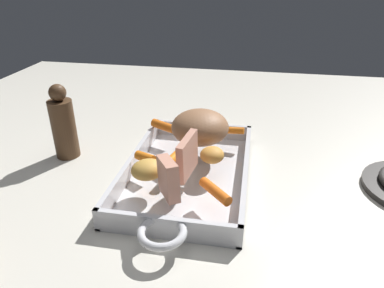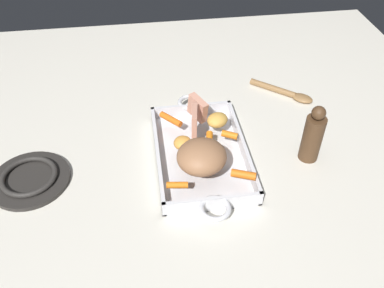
% 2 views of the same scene
% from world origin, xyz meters
% --- Properties ---
extents(ground_plane, '(1.63, 1.63, 0.00)m').
position_xyz_m(ground_plane, '(0.00, 0.00, 0.00)').
color(ground_plane, silver).
extents(roasting_dish, '(0.48, 0.23, 0.04)m').
position_xyz_m(roasting_dish, '(0.00, 0.00, 0.01)').
color(roasting_dish, silver).
rests_on(roasting_dish, ground_plane).
extents(pork_roast, '(0.14, 0.15, 0.07)m').
position_xyz_m(pork_roast, '(0.08, -0.01, 0.08)').
color(pork_roast, '#986846').
rests_on(pork_roast, roasting_dish).
extents(roast_slice_thick, '(0.08, 0.03, 0.08)m').
position_xyz_m(roast_slice_thick, '(-0.05, -0.01, 0.08)').
color(roast_slice_thick, tan).
rests_on(roast_slice_thick, roasting_dish).
extents(roast_slice_thin, '(0.07, 0.05, 0.07)m').
position_xyz_m(roast_slice_thin, '(-0.12, 0.01, 0.07)').
color(roast_slice_thin, tan).
rests_on(roast_slice_thin, roasting_dish).
extents(baby_carrot_center_right, '(0.06, 0.06, 0.02)m').
position_xyz_m(baby_carrot_center_right, '(-0.11, -0.07, 0.05)').
color(baby_carrot_center_right, orange).
rests_on(baby_carrot_center_right, roasting_dish).
extents(baby_carrot_short, '(0.03, 0.05, 0.02)m').
position_xyz_m(baby_carrot_short, '(-0.02, 0.08, 0.05)').
color(baby_carrot_short, orange).
rests_on(baby_carrot_short, roasting_dish).
extents(baby_carrot_northwest, '(0.04, 0.06, 0.02)m').
position_xyz_m(baby_carrot_northwest, '(0.13, 0.08, 0.05)').
color(baby_carrot_northwest, orange).
rests_on(baby_carrot_northwest, roasting_dish).
extents(baby_carrot_long, '(0.06, 0.03, 0.02)m').
position_xyz_m(baby_carrot_long, '(-0.01, 0.02, 0.05)').
color(baby_carrot_long, orange).
rests_on(baby_carrot_long, roasting_dish).
extents(baby_carrot_southeast, '(0.02, 0.05, 0.02)m').
position_xyz_m(baby_carrot_southeast, '(0.13, -0.08, 0.05)').
color(baby_carrot_southeast, orange).
rests_on(baby_carrot_southeast, roasting_dish).
extents(potato_corner, '(0.06, 0.06, 0.03)m').
position_xyz_m(potato_corner, '(-0.00, -0.05, 0.06)').
color(potato_corner, gold).
rests_on(potato_corner, roasting_dish).
extents(potato_golden_large, '(0.08, 0.08, 0.03)m').
position_xyz_m(potato_golden_large, '(-0.08, 0.06, 0.06)').
color(potato_golden_large, gold).
rests_on(potato_golden_large, roasting_dish).
extents(pepper_mill, '(0.05, 0.05, 0.16)m').
position_xyz_m(pepper_mill, '(0.04, 0.28, 0.07)').
color(pepper_mill, '#4C331E').
rests_on(pepper_mill, ground_plane).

